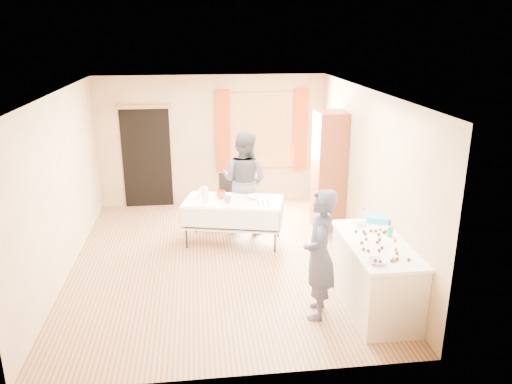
{
  "coord_description": "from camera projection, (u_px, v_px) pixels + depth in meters",
  "views": [
    {
      "loc": [
        -0.31,
        -7.07,
        3.44
      ],
      "look_at": [
        0.55,
        0.0,
        1.1
      ],
      "focal_mm": 35.0,
      "sensor_mm": 36.0,
      "label": 1
    }
  ],
  "objects": [
    {
      "name": "door_lintel",
      "position": [
        143.0,
        107.0,
        9.54
      ],
      "size": [
        1.05,
        0.06,
        0.08
      ],
      "primitive_type": "cube",
      "color": "olive",
      "rests_on": "wall_back"
    },
    {
      "name": "blue_basket",
      "position": [
        378.0,
        219.0,
        6.85
      ],
      "size": [
        0.35,
        0.3,
        0.08
      ],
      "primitive_type": "cube",
      "rotation": [
        0.0,
        0.0,
        -0.41
      ],
      "color": "#2D9EF0",
      "rests_on": "counter"
    },
    {
      "name": "curtain_left",
      "position": [
        223.0,
        132.0,
        9.85
      ],
      "size": [
        0.28,
        0.06,
        1.65
      ],
      "primitive_type": "cube",
      "color": "#943410",
      "rests_on": "wall_back"
    },
    {
      "name": "wall_back",
      "position": [
        212.0,
        141.0,
        9.97
      ],
      "size": [
        4.5,
        0.02,
        2.6
      ],
      "primitive_type": "cube",
      "color": "tan",
      "rests_on": "floor"
    },
    {
      "name": "wall_right",
      "position": [
        367.0,
        176.0,
        7.63
      ],
      "size": [
        0.02,
        5.5,
        2.6
      ],
      "primitive_type": "cube",
      "color": "tan",
      "rests_on": "floor"
    },
    {
      "name": "floor",
      "position": [
        221.0,
        261.0,
        7.78
      ],
      "size": [
        4.5,
        5.5,
        0.02
      ],
      "primitive_type": "cube",
      "color": "#9E7047",
      "rests_on": "ground"
    },
    {
      "name": "cabinet",
      "position": [
        329.0,
        171.0,
        8.78
      ],
      "size": [
        0.5,
        0.6,
        2.1
      ],
      "primitive_type": "cube",
      "color": "brown",
      "rests_on": "floor"
    },
    {
      "name": "girl",
      "position": [
        320.0,
        254.0,
        6.06
      ],
      "size": [
        0.8,
        0.7,
        1.65
      ],
      "primitive_type": "imported",
      "rotation": [
        0.0,
        0.0,
        -1.84
      ],
      "color": "#2C304B",
      "rests_on": "floor"
    },
    {
      "name": "ceiling",
      "position": [
        217.0,
        91.0,
        6.96
      ],
      "size": [
        4.5,
        5.5,
        0.02
      ],
      "primitive_type": "cube",
      "color": "white",
      "rests_on": "floor"
    },
    {
      "name": "party_table",
      "position": [
        233.0,
        217.0,
        8.32
      ],
      "size": [
        1.77,
        1.19,
        0.75
      ],
      "rotation": [
        0.0,
        0.0,
        -0.24
      ],
      "color": "black",
      "rests_on": "floor"
    },
    {
      "name": "curtain_right",
      "position": [
        300.0,
        130.0,
        10.03
      ],
      "size": [
        0.28,
        0.06,
        1.65
      ],
      "primitive_type": "cube",
      "color": "#943410",
      "rests_on": "wall_back"
    },
    {
      "name": "window_frame",
      "position": [
        262.0,
        130.0,
        9.99
      ],
      "size": [
        1.32,
        0.06,
        1.52
      ],
      "primitive_type": "cube",
      "color": "olive",
      "rests_on": "wall_back"
    },
    {
      "name": "cup_red",
      "position": [
        221.0,
        195.0,
        8.29
      ],
      "size": [
        0.27,
        0.27,
        0.13
      ],
      "primitive_type": "imported",
      "rotation": [
        0.0,
        0.0,
        -0.34
      ],
      "color": "red",
      "rests_on": "party_table"
    },
    {
      "name": "counter",
      "position": [
        375.0,
        275.0,
        6.35
      ],
      "size": [
        0.77,
        1.62,
        0.91
      ],
      "color": "beige",
      "rests_on": "floor"
    },
    {
      "name": "small_bowl",
      "position": [
        253.0,
        197.0,
        8.28
      ],
      "size": [
        0.27,
        0.27,
        0.06
      ],
      "primitive_type": "imported",
      "rotation": [
        0.0,
        0.0,
        -0.21
      ],
      "color": "white",
      "rests_on": "party_table"
    },
    {
      "name": "pitcher",
      "position": [
        205.0,
        195.0,
        8.14
      ],
      "size": [
        0.14,
        0.14,
        0.22
      ],
      "primitive_type": "cylinder",
      "rotation": [
        0.0,
        0.0,
        -0.31
      ],
      "color": "silver",
      "rests_on": "party_table"
    },
    {
      "name": "woman",
      "position": [
        244.0,
        181.0,
        8.78
      ],
      "size": [
        1.48,
        1.47,
        1.78
      ],
      "primitive_type": "imported",
      "rotation": [
        0.0,
        0.0,
        2.56
      ],
      "color": "black",
      "rests_on": "floor"
    },
    {
      "name": "foam_block",
      "position": [
        360.0,
        223.0,
        6.71
      ],
      "size": [
        0.17,
        0.13,
        0.08
      ],
      "primitive_type": "cube",
      "rotation": [
        0.0,
        0.0,
        0.26
      ],
      "color": "white",
      "rests_on": "counter"
    },
    {
      "name": "wall_front",
      "position": [
        233.0,
        264.0,
        4.77
      ],
      "size": [
        4.5,
        0.02,
        2.6
      ],
      "primitive_type": "cube",
      "color": "tan",
      "rests_on": "floor"
    },
    {
      "name": "chair",
      "position": [
        232.0,
        207.0,
        9.3
      ],
      "size": [
        0.5,
        0.5,
        0.93
      ],
      "rotation": [
        0.0,
        0.0,
        0.38
      ],
      "color": "black",
      "rests_on": "floor"
    },
    {
      "name": "cup_rainbow",
      "position": [
        228.0,
        200.0,
        8.06
      ],
      "size": [
        0.12,
        0.12,
        0.11
      ],
      "primitive_type": "imported",
      "rotation": [
        0.0,
        0.0,
        0.0
      ],
      "color": "red",
      "rests_on": "party_table"
    },
    {
      "name": "mixing_bowl",
      "position": [
        377.0,
        261.0,
        5.64
      ],
      "size": [
        0.31,
        0.31,
        0.05
      ],
      "primitive_type": "imported",
      "rotation": [
        0.0,
        0.0,
        -0.3
      ],
      "color": "white",
      "rests_on": "counter"
    },
    {
      "name": "window_pane",
      "position": [
        262.0,
        131.0,
        9.97
      ],
      "size": [
        1.2,
        0.02,
        1.4
      ],
      "primitive_type": "cube",
      "color": "white",
      "rests_on": "wall_back"
    },
    {
      "name": "doorway",
      "position": [
        147.0,
        158.0,
        9.89
      ],
      "size": [
        0.95,
        0.04,
        2.0
      ],
      "primitive_type": "cube",
      "color": "black",
      "rests_on": "floor"
    },
    {
      "name": "pastry_tray",
      "position": [
        263.0,
        204.0,
        8.02
      ],
      "size": [
        0.34,
        0.31,
        0.02
      ],
      "primitive_type": "cube",
      "rotation": [
        0.0,
        0.0,
        -0.5
      ],
      "color": "white",
      "rests_on": "party_table"
    },
    {
      "name": "bottle",
      "position": [
        201.0,
        191.0,
        8.42
      ],
      "size": [
        0.09,
        0.09,
        0.16
      ],
      "primitive_type": "imported",
      "rotation": [
        0.0,
        0.0,
        -0.11
      ],
      "color": "white",
      "rests_on": "party_table"
    },
    {
      "name": "soda_can",
      "position": [
        390.0,
        232.0,
        6.35
      ],
      "size": [
        0.07,
        0.07,
        0.12
      ],
      "primitive_type": "cylinder",
      "rotation": [
        0.0,
        0.0,
        0.06
      ],
      "color": "green",
      "rests_on": "counter"
    },
    {
      "name": "cake_balls",
      "position": [
        379.0,
        245.0,
        6.07
      ],
      "size": [
        0.54,
        0.99,
        0.04
      ],
      "color": "#3F2314",
      "rests_on": "counter"
    },
    {
      "name": "wall_left",
      "position": [
        61.0,
        186.0,
        7.11
      ],
      "size": [
        0.02,
        5.5,
        2.6
      ],
      "primitive_type": "cube",
      "color": "tan",
      "rests_on": "floor"
    }
  ]
}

